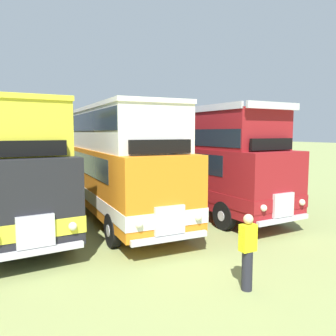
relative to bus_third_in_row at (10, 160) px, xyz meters
The scene contains 6 objects.
ground_plane 2.48m from the bus_third_in_row, 88.42° to the right, with size 200.00×200.00×0.00m, color #8C9956.
bus_third_in_row is the anchor object (origin of this frame).
bus_fourth_in_row 3.90m from the bus_third_in_row, ahead, with size 3.00×11.11×4.49m.
bus_fifth_in_row 7.79m from the bus_third_in_row, ahead, with size 2.82×10.78×4.52m.
marshal_person 9.39m from the bus_third_in_row, 62.23° to the right, with size 0.36×0.24×1.73m.
rope_fence_line 9.74m from the bus_third_in_row, 89.96° to the left, with size 21.63×0.08×1.05m.
Camera 1 is at (-0.61, -13.55, 3.51)m, focal length 36.19 mm.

